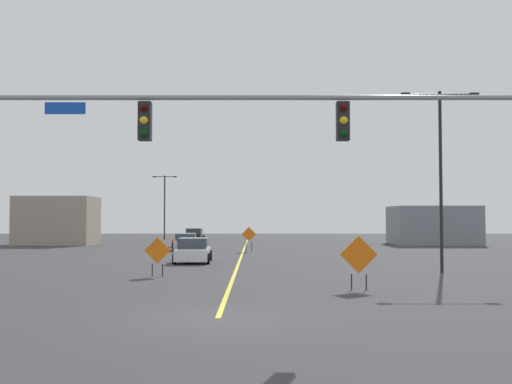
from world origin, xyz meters
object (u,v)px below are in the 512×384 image
street_lamp_near_right (438,165)px  car_black_distant (192,236)px  construction_sign_right_shoulder (155,252)px  car_white_far (191,251)px  street_lamp_mid_right (162,202)px  construction_sign_left_shoulder (247,236)px  traffic_signal_assembly (327,135)px  car_silver_approaching (184,242)px  car_orange_mid (183,240)px  construction_sign_median_far (356,256)px

street_lamp_near_right → car_black_distant: (-15.70, 36.03, -4.56)m
construction_sign_right_shoulder → car_white_far: 8.79m
street_lamp_mid_right → construction_sign_right_shoulder: size_ratio=4.34×
construction_sign_left_shoulder → traffic_signal_assembly: bearing=-85.3°
car_black_distant → street_lamp_mid_right: bearing=121.2°
traffic_signal_assembly → construction_sign_right_shoulder: (-6.44, 11.39, -3.80)m
construction_sign_left_shoulder → car_white_far: construction_sign_left_shoulder is taller
construction_sign_left_shoulder → street_lamp_mid_right: bearing=112.2°
traffic_signal_assembly → street_lamp_near_right: bearing=62.1°
traffic_signal_assembly → car_silver_approaching: size_ratio=3.75×
construction_sign_right_shoulder → street_lamp_mid_right: bearing=98.2°
car_orange_mid → car_black_distant: 9.60m
construction_sign_median_far → car_black_distant: (-10.46, 43.16, -0.56)m
car_silver_approaching → street_lamp_mid_right: bearing=102.8°
construction_sign_left_shoulder → construction_sign_right_shoulder: construction_sign_left_shoulder is taller
construction_sign_left_shoulder → car_orange_mid: size_ratio=0.48×
street_lamp_mid_right → car_silver_approaching: bearing=-77.2°
construction_sign_left_shoulder → construction_sign_right_shoulder: 19.89m
construction_sign_left_shoulder → construction_sign_median_far: size_ratio=0.97×
street_lamp_near_right → car_orange_mid: 31.01m
construction_sign_left_shoulder → car_black_distant: bearing=108.3°
car_white_far → car_black_distant: car_black_distant is taller
traffic_signal_assembly → car_silver_approaching: traffic_signal_assembly is taller
car_orange_mid → car_black_distant: size_ratio=0.97×
traffic_signal_assembly → construction_sign_right_shoulder: size_ratio=9.07×
construction_sign_right_shoulder → car_orange_mid: (-2.04, 28.39, -0.50)m
construction_sign_median_far → car_orange_mid: size_ratio=0.50×
car_silver_approaching → street_lamp_near_right: bearing=-53.7°
street_lamp_mid_right → car_black_distant: street_lamp_mid_right is taller
street_lamp_near_right → construction_sign_right_shoulder: 14.27m
car_black_distant → street_lamp_near_right: bearing=-66.4°
traffic_signal_assembly → street_lamp_mid_right: street_lamp_mid_right is taller
traffic_signal_assembly → street_lamp_near_right: street_lamp_near_right is taller
street_lamp_mid_right → construction_sign_right_shoulder: street_lamp_mid_right is taller
traffic_signal_assembly → car_white_far: traffic_signal_assembly is taller
construction_sign_median_far → car_black_distant: 44.41m
street_lamp_near_right → street_lamp_mid_right: 47.55m
traffic_signal_assembly → car_silver_approaching: 34.64m
street_lamp_near_right → car_white_far: bearing=152.1°
street_lamp_mid_right → construction_sign_left_shoulder: 27.83m
street_lamp_mid_right → car_white_far: (7.21, -36.34, -3.86)m
traffic_signal_assembly → car_black_distant: size_ratio=3.87×
car_orange_mid → car_black_distant: car_black_distant is taller
construction_sign_right_shoulder → car_silver_approaching: 22.15m
construction_sign_median_far → construction_sign_right_shoulder: construction_sign_median_far is taller
car_white_far → construction_sign_median_far: bearing=-61.5°
traffic_signal_assembly → car_black_distant: traffic_signal_assembly is taller
car_white_far → construction_sign_left_shoulder: bearing=73.4°
car_white_far → car_orange_mid: 19.83m
construction_sign_right_shoulder → car_orange_mid: construction_sign_right_shoulder is taller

